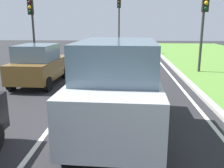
% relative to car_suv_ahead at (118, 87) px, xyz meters
% --- Properties ---
extents(ground_plane, '(60.00, 60.00, 0.00)m').
position_rel_car_suv_ahead_xyz_m(ground_plane, '(-1.07, 4.66, -1.17)').
color(ground_plane, '#262628').
extents(lane_line_center, '(0.12, 32.00, 0.01)m').
position_rel_car_suv_ahead_xyz_m(lane_line_center, '(-1.77, 4.66, -1.16)').
color(lane_line_center, silver).
rests_on(lane_line_center, ground).
extents(lane_line_right_edge, '(0.12, 32.00, 0.01)m').
position_rel_car_suv_ahead_xyz_m(lane_line_right_edge, '(2.53, 4.66, -1.16)').
color(lane_line_right_edge, silver).
rests_on(lane_line_right_edge, ground).
extents(curb_right, '(0.24, 48.00, 0.12)m').
position_rel_car_suv_ahead_xyz_m(curb_right, '(3.03, 4.66, -1.11)').
color(curb_right, '#9E9B93').
rests_on(curb_right, ground).
extents(car_suv_ahead, '(2.10, 4.56, 2.28)m').
position_rel_car_suv_ahead_xyz_m(car_suv_ahead, '(0.00, 0.00, 0.00)').
color(car_suv_ahead, '#B7BABF').
rests_on(car_suv_ahead, ground).
extents(car_hatchback_far, '(1.83, 3.75, 1.78)m').
position_rel_car_suv_ahead_xyz_m(car_hatchback_far, '(-3.68, 4.88, -0.28)').
color(car_hatchback_far, brown).
rests_on(car_hatchback_far, ground).
extents(traffic_light_near_right, '(0.32, 0.50, 4.28)m').
position_rel_car_suv_ahead_xyz_m(traffic_light_near_right, '(4.21, 7.98, 1.79)').
color(traffic_light_near_right, '#2D2D2D').
rests_on(traffic_light_near_right, ground).
extents(traffic_light_overhead_left, '(0.32, 0.50, 4.22)m').
position_rel_car_suv_ahead_xyz_m(traffic_light_overhead_left, '(-5.90, 10.21, 1.76)').
color(traffic_light_overhead_left, '#2D2D2D').
rests_on(traffic_light_overhead_left, ground).
extents(traffic_light_far_median, '(0.32, 0.50, 5.25)m').
position_rel_car_suv_ahead_xyz_m(traffic_light_far_median, '(-0.58, 16.97, 2.33)').
color(traffic_light_far_median, '#2D2D2D').
rests_on(traffic_light_far_median, ground).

